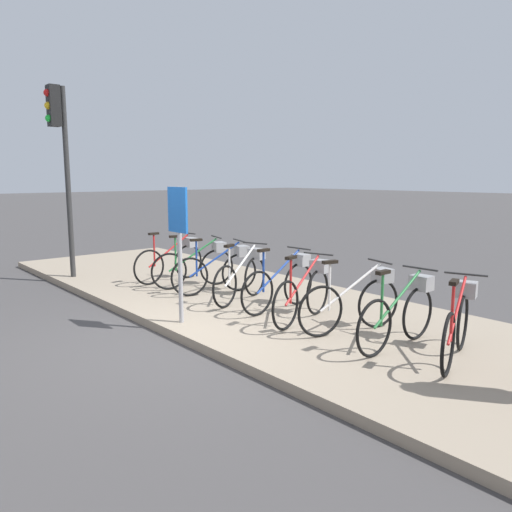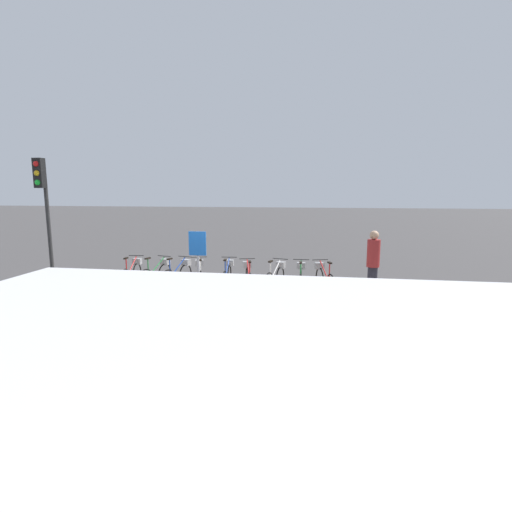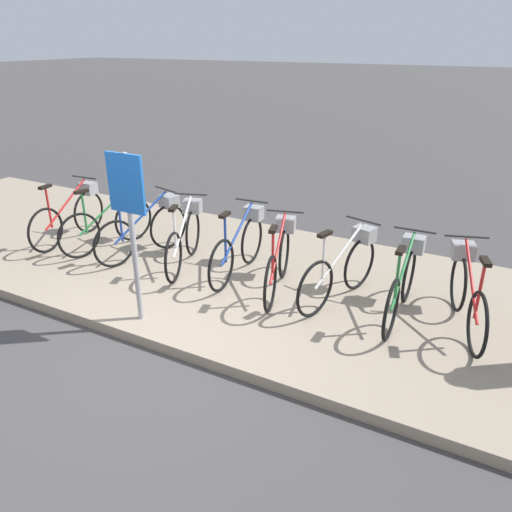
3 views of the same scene
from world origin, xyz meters
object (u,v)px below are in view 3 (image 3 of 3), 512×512
(parked_bicycle_2, at_px, (148,226))
(parked_bicycle_1, at_px, (113,219))
(parked_bicycle_6, at_px, (344,265))
(parked_bicycle_0, at_px, (72,213))
(parked_bicycle_7, at_px, (403,280))
(sign_post, at_px, (129,211))
(parked_bicycle_3, at_px, (185,235))
(parked_bicycle_8, at_px, (467,289))
(parked_bicycle_5, at_px, (279,257))
(parked_bicycle_4, at_px, (241,242))

(parked_bicycle_2, bearing_deg, parked_bicycle_1, -179.31)
(parked_bicycle_1, relative_size, parked_bicycle_6, 1.00)
(parked_bicycle_6, bearing_deg, parked_bicycle_0, -178.31)
(parked_bicycle_0, distance_m, parked_bicycle_7, 4.96)
(parked_bicycle_1, distance_m, sign_post, 2.38)
(parked_bicycle_3, height_order, parked_bicycle_8, same)
(parked_bicycle_2, height_order, parked_bicycle_5, same)
(parked_bicycle_0, bearing_deg, parked_bicycle_5, -0.08)
(parked_bicycle_3, bearing_deg, sign_post, -74.48)
(parked_bicycle_0, xyz_separation_m, parked_bicycle_5, (3.49, -0.00, 0.00))
(parked_bicycle_6, xyz_separation_m, parked_bicycle_7, (0.70, -0.05, 0.00))
(parked_bicycle_0, bearing_deg, sign_post, -29.39)
(parked_bicycle_5, bearing_deg, parked_bicycle_7, 3.18)
(parked_bicycle_7, xyz_separation_m, sign_post, (-2.50, -1.46, 0.83))
(parked_bicycle_1, xyz_separation_m, parked_bicycle_6, (3.50, 0.06, 0.00))
(parked_bicycle_4, height_order, parked_bicycle_8, same)
(parked_bicycle_0, relative_size, parked_bicycle_8, 1.05)
(parked_bicycle_0, height_order, parked_bicycle_6, same)
(parked_bicycle_0, distance_m, parked_bicycle_4, 2.85)
(parked_bicycle_3, height_order, parked_bicycle_4, same)
(parked_bicycle_1, xyz_separation_m, parked_bicycle_3, (1.30, -0.01, 0.00))
(parked_bicycle_2, xyz_separation_m, parked_bicycle_6, (2.85, 0.06, 0.00))
(parked_bicycle_2, distance_m, parked_bicycle_4, 1.45)
(parked_bicycle_8, bearing_deg, parked_bicycle_3, -178.30)
(parked_bicycle_0, xyz_separation_m, sign_post, (2.46, -1.38, 0.83))
(parked_bicycle_1, height_order, parked_bicycle_3, same)
(parked_bicycle_6, bearing_deg, parked_bicycle_4, 178.19)
(parked_bicycle_5, distance_m, sign_post, 1.91)
(parked_bicycle_0, bearing_deg, parked_bicycle_6, 1.69)
(parked_bicycle_7, bearing_deg, sign_post, -149.72)
(parked_bicycle_2, xyz_separation_m, sign_post, (1.05, -1.45, 0.83))
(parked_bicycle_4, bearing_deg, parked_bicycle_1, -177.04)
(parked_bicycle_1, bearing_deg, parked_bicycle_0, -175.32)
(parked_bicycle_4, distance_m, parked_bicycle_5, 0.66)
(parked_bicycle_4, xyz_separation_m, parked_bicycle_6, (1.41, -0.04, 0.00))
(parked_bicycle_0, bearing_deg, parked_bicycle_7, 0.89)
(parked_bicycle_0, xyz_separation_m, parked_bicycle_6, (4.26, 0.13, 0.00))
(parked_bicycle_8, bearing_deg, sign_post, -153.83)
(parked_bicycle_8, xyz_separation_m, sign_post, (-3.14, -1.54, 0.83))
(parked_bicycle_0, xyz_separation_m, parked_bicycle_8, (5.60, 0.16, 0.00))
(parked_bicycle_2, relative_size, parked_bicycle_5, 1.00)
(parked_bicycle_2, distance_m, parked_bicycle_5, 2.09)
(sign_post, bearing_deg, parked_bicycle_6, 39.96)
(parked_bicycle_3, relative_size, parked_bicycle_8, 1.00)
(parked_bicycle_4, bearing_deg, parked_bicycle_8, -0.19)
(parked_bicycle_1, bearing_deg, parked_bicycle_8, 1.17)
(parked_bicycle_0, distance_m, parked_bicycle_2, 1.41)
(parked_bicycle_4, xyz_separation_m, parked_bicycle_5, (0.64, -0.17, 0.00))
(parked_bicycle_3, height_order, parked_bicycle_6, same)
(parked_bicycle_5, distance_m, parked_bicycle_7, 1.47)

